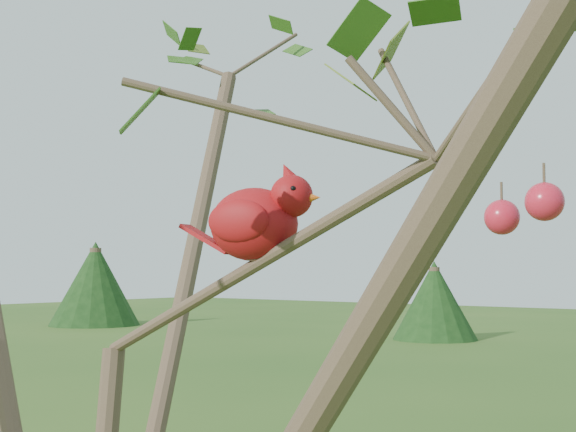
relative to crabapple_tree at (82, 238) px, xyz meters
The scene contains 2 objects.
crabapple_tree is the anchor object (origin of this frame).
cardinal 0.27m from the crabapple_tree, 22.18° to the left, with size 0.20×0.12×0.14m.
Camera 1 is at (0.96, -0.75, 2.08)m, focal length 50.00 mm.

